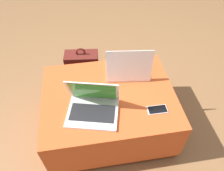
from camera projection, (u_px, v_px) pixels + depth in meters
name	position (u px, v px, depth m)	size (l,w,h in m)	color
ground_plane	(109.00, 125.00, 1.85)	(14.00, 14.00, 0.00)	olive
ottoman	(109.00, 111.00, 1.70)	(0.95, 0.74, 0.40)	maroon
laptop_near	(93.00, 105.00, 1.42)	(0.38, 0.33, 0.25)	silver
laptop_far	(128.00, 68.00, 1.65)	(0.36, 0.30, 0.27)	silver
cell_phone	(157.00, 110.00, 1.45)	(0.13, 0.07, 0.01)	white
backpack	(83.00, 71.00, 2.03)	(0.30, 0.21, 0.46)	#5B1E19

